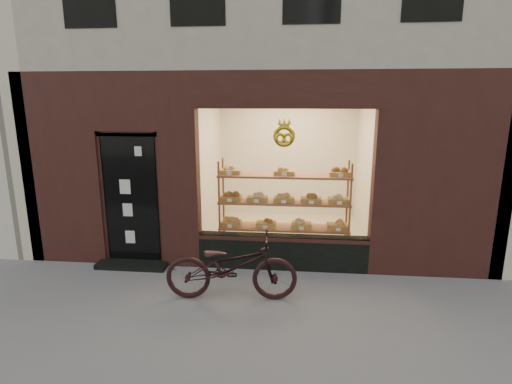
# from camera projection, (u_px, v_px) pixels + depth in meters

# --- Properties ---
(ground) EXTENTS (90.00, 90.00, 0.00)m
(ground) POSITION_uv_depth(u_px,v_px,m) (236.00, 343.00, 4.51)
(ground) COLOR #616161
(display_shelf) EXTENTS (2.20, 0.45, 1.70)m
(display_shelf) POSITION_uv_depth(u_px,v_px,m) (284.00, 211.00, 6.74)
(display_shelf) COLOR brown
(display_shelf) RESTS_ON ground
(bicycle) EXTENTS (1.83, 0.75, 0.94)m
(bicycle) POSITION_uv_depth(u_px,v_px,m) (231.00, 266.00, 5.42)
(bicycle) COLOR black
(bicycle) RESTS_ON ground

